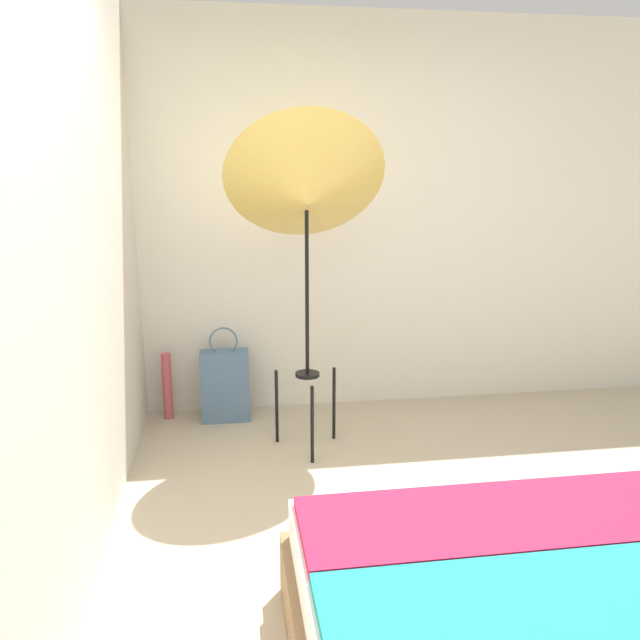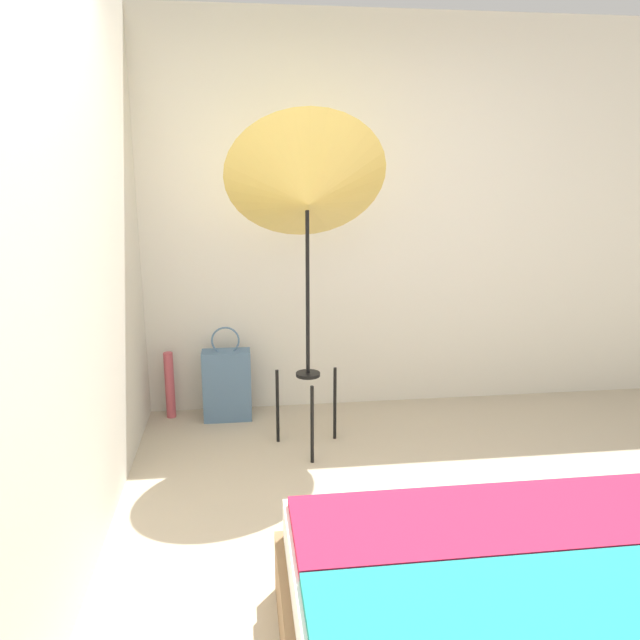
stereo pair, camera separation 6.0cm
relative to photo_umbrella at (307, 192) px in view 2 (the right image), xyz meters
The scene contains 6 objects.
ground_plane 2.07m from the photo_umbrella, 79.94° to the right, with size 14.00×14.00×0.00m, color tan.
wall_back 0.79m from the photo_umbrella, 70.93° to the left, with size 8.00×0.05×2.60m.
wall_side_left 1.13m from the photo_umbrella, 159.11° to the right, with size 0.05×8.00×2.60m.
photo_umbrella is the anchor object (origin of this frame).
tote_bag 1.44m from the photo_umbrella, 134.01° to the left, with size 0.31×0.15×0.64m.
paper_roll 1.65m from the photo_umbrella, 146.08° to the left, with size 0.06×0.06×0.45m.
Camera 2 is at (-0.62, -2.04, 1.64)m, focal length 35.00 mm.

